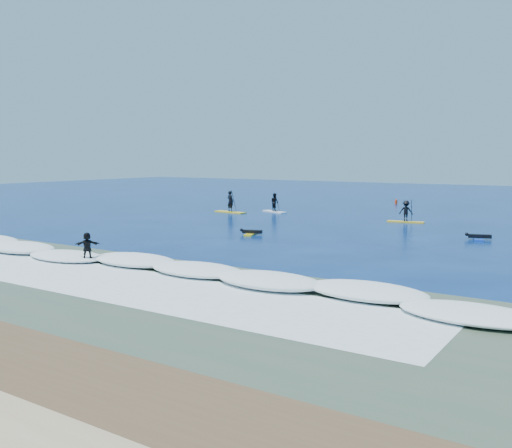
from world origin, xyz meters
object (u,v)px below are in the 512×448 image
Objects in this scene: sup_paddler_right at (406,213)px; marker_buoy at (396,202)px; prone_paddler_far at (478,237)px; prone_paddler_near at (251,233)px; sup_paddler_center at (275,204)px; wave_surfer at (87,247)px; sup_paddler_left at (230,205)px.

sup_paddler_right is 4.48× the size of marker_buoy.
prone_paddler_far is at bearing -53.05° from sup_paddler_right.
prone_paddler_near is 14.62m from prone_paddler_far.
sup_paddler_right is at bearing 16.26° from sup_paddler_center.
sup_paddler_right is at bearing -68.01° from marker_buoy.
marker_buoy is at bearing 89.02° from sup_paddler_center.
wave_surfer is 2.69× the size of marker_buoy.
sup_paddler_left is 15.34m from prone_paddler_near.
prone_paddler_far is 23.85m from wave_surfer.
sup_paddler_center is (3.29, 2.59, 0.04)m from sup_paddler_left.
prone_paddler_near is at bearing 97.54° from prone_paddler_far.
marker_buoy is (-0.27, 29.10, 0.15)m from prone_paddler_near.
sup_paddler_center is 1.02× the size of sup_paddler_right.
sup_paddler_left is 1.93× the size of wave_surfer.
prone_paddler_far reaches higher than prone_paddler_near.
sup_paddler_right is 1.43× the size of prone_paddler_far.
sup_paddler_right is at bearing 31.72° from wave_surfer.
sup_paddler_center is 4.54× the size of marker_buoy.
wave_surfer is (9.04, -24.54, 0.06)m from sup_paddler_left.
prone_paddler_near is (10.07, -11.56, -0.60)m from sup_paddler_left.
sup_paddler_center reaches higher than wave_surfer.
sup_paddler_center reaches higher than sup_paddler_right.
sup_paddler_left is 4.19m from sup_paddler_center.
marker_buoy is at bearing 102.58° from sup_paddler_right.
prone_paddler_far is 3.14× the size of marker_buoy.
prone_paddler_near is 0.96× the size of prone_paddler_far.
wave_surfer is (-7.39, -25.68, 0.01)m from sup_paddler_right.
sup_paddler_center is at bearing 51.10° from prone_paddler_far.
sup_paddler_left is 20.10m from marker_buoy.
wave_surfer is at bearing -55.48° from sup_paddler_center.
sup_paddler_center is 16.32m from marker_buoy.
prone_paddler_near is 13.04m from wave_surfer.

